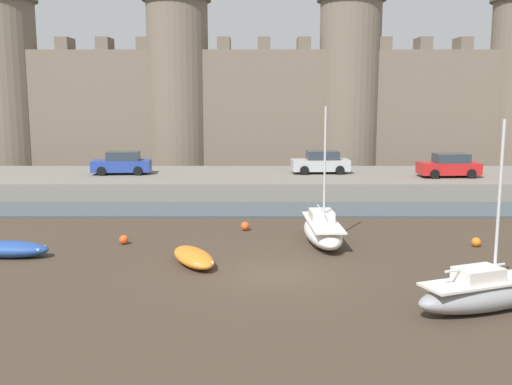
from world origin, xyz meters
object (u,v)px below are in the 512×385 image
(rowboat_near_channel_right, at_px, (191,257))
(car_quay_centre_east, at_px, (318,163))
(rowboat_midflat_right, at_px, (5,249))
(car_quay_centre_west, at_px, (119,163))
(mooring_buoy_off_centre, at_px, (473,242))
(sailboat_foreground_left, at_px, (320,230))
(mooring_buoy_near_channel, at_px, (121,240))
(sailboat_midflat_centre, at_px, (483,292))
(mooring_buoy_mid_mud, at_px, (243,226))
(car_quay_west, at_px, (446,166))

(rowboat_near_channel_right, xyz_separation_m, car_quay_centre_east, (7.23, 19.27, 1.70))
(rowboat_midflat_right, distance_m, car_quay_centre_west, 17.81)
(rowboat_near_channel_right, xyz_separation_m, car_quay_centre_west, (-7.02, 18.81, 1.70))
(rowboat_near_channel_right, relative_size, mooring_buoy_off_centre, 8.25)
(sailboat_foreground_left, relative_size, mooring_buoy_near_channel, 14.63)
(sailboat_foreground_left, distance_m, car_quay_centre_east, 15.76)
(sailboat_midflat_centre, distance_m, mooring_buoy_off_centre, 8.58)
(car_quay_centre_west, bearing_deg, rowboat_near_channel_right, -69.53)
(sailboat_midflat_centre, bearing_deg, rowboat_near_channel_right, 152.09)
(rowboat_midflat_right, height_order, mooring_buoy_off_centre, rowboat_midflat_right)
(sailboat_foreground_left, height_order, car_quay_centre_east, sailboat_foreground_left)
(sailboat_foreground_left, bearing_deg, mooring_buoy_mid_mud, 145.19)
(rowboat_near_channel_right, distance_m, sailboat_foreground_left, 6.74)
(mooring_buoy_off_centre, relative_size, car_quay_centre_east, 0.10)
(car_quay_centre_west, bearing_deg, sailboat_midflat_centre, -54.85)
(sailboat_foreground_left, height_order, car_quay_west, sailboat_foreground_left)
(mooring_buoy_near_channel, distance_m, car_quay_west, 23.99)
(rowboat_near_channel_right, relative_size, car_quay_centre_west, 0.84)
(rowboat_midflat_right, relative_size, mooring_buoy_near_channel, 8.43)
(rowboat_midflat_right, relative_size, car_quay_west, 0.87)
(sailboat_foreground_left, distance_m, car_quay_centre_west, 19.82)
(rowboat_near_channel_right, relative_size, mooring_buoy_near_channel, 8.14)
(mooring_buoy_off_centre, relative_size, mooring_buoy_near_channel, 0.99)
(mooring_buoy_near_channel, xyz_separation_m, car_quay_centre_east, (10.81, 15.92, 1.81))
(rowboat_midflat_right, bearing_deg, sailboat_foreground_left, 10.55)
(rowboat_midflat_right, xyz_separation_m, sailboat_foreground_left, (13.68, 2.55, 0.23))
(car_quay_west, bearing_deg, sailboat_midflat_centre, -104.77)
(mooring_buoy_off_centre, relative_size, car_quay_west, 0.10)
(sailboat_foreground_left, distance_m, sailboat_midflat_centre, 9.88)
(sailboat_midflat_centre, bearing_deg, sailboat_foreground_left, 115.58)
(rowboat_midflat_right, relative_size, car_quay_centre_east, 0.87)
(car_quay_west, relative_size, car_quay_centre_east, 1.00)
(sailboat_foreground_left, bearing_deg, mooring_buoy_near_channel, -178.11)
(sailboat_midflat_centre, height_order, mooring_buoy_off_centre, sailboat_midflat_centre)
(mooring_buoy_near_channel, relative_size, car_quay_centre_east, 0.10)
(rowboat_midflat_right, bearing_deg, sailboat_midflat_centre, -19.51)
(mooring_buoy_off_centre, xyz_separation_m, mooring_buoy_mid_mud, (-10.59, 3.30, 0.01))
(rowboat_near_channel_right, relative_size, mooring_buoy_mid_mud, 7.75)
(mooring_buoy_mid_mud, xyz_separation_m, mooring_buoy_near_channel, (-5.58, -2.85, -0.01))
(car_quay_west, bearing_deg, rowboat_near_channel_right, -132.56)
(rowboat_midflat_right, height_order, sailboat_midflat_centre, sailboat_midflat_centre)
(car_quay_centre_west, bearing_deg, rowboat_midflat_right, -93.23)
(mooring_buoy_off_centre, distance_m, car_quay_centre_west, 25.33)
(car_quay_west, xyz_separation_m, car_quay_centre_east, (-8.64, 1.98, 0.00))
(car_quay_west, bearing_deg, car_quay_centre_east, 167.09)
(mooring_buoy_mid_mud, bearing_deg, car_quay_centre_east, 68.19)
(rowboat_near_channel_right, xyz_separation_m, mooring_buoy_off_centre, (12.59, 2.89, -0.10))
(rowboat_midflat_right, distance_m, car_quay_centre_east, 23.77)
(rowboat_near_channel_right, bearing_deg, sailboat_foreground_left, 32.81)
(sailboat_foreground_left, relative_size, mooring_buoy_mid_mud, 13.92)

